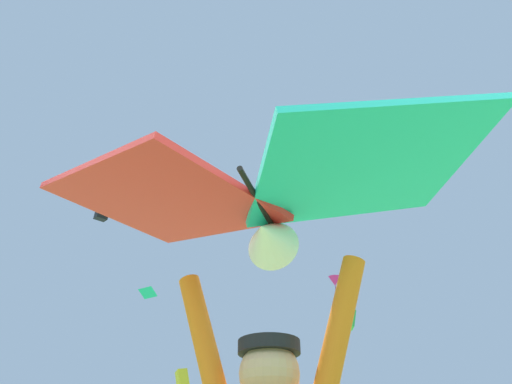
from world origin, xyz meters
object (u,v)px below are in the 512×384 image
Objects in this scene: held_stunt_kite at (261,196)px; distant_kite_yellow_mid_right at (182,378)px; distant_kite_green_low_right at (349,319)px; distant_kite_teal_mid_left at (148,292)px; distant_kite_black_overhead_distant at (102,211)px; distant_kite_magenta_high_right at (335,281)px.

distant_kite_yellow_mid_right reaches higher than held_stunt_kite.
distant_kite_green_low_right is at bearing 76.61° from held_stunt_kite.
distant_kite_teal_mid_left is (-3.68, 15.17, 5.24)m from held_stunt_kite.
distant_kite_black_overhead_distant is at bearing 110.69° from held_stunt_kite.
distant_kite_teal_mid_left is 0.79× the size of distant_kite_yellow_mid_right.
distant_kite_teal_mid_left reaches higher than distant_kite_yellow_mid_right.
distant_kite_black_overhead_distant is 12.98m from distant_kite_yellow_mid_right.
distant_kite_black_overhead_distant is 0.78× the size of distant_kite_magenta_high_right.
distant_kite_teal_mid_left is (5.85, -10.07, -9.35)m from distant_kite_black_overhead_distant.
distant_kite_black_overhead_distant is 1.76× the size of distant_kite_teal_mid_left.
distant_kite_teal_mid_left is (-11.50, -17.65, -4.67)m from distant_kite_green_low_right.
distant_kite_black_overhead_distant is at bearing 120.16° from distant_kite_teal_mid_left.
distant_kite_green_low_right is at bearing 23.61° from distant_kite_black_overhead_distant.
distant_kite_yellow_mid_right is (6.47, -2.61, -10.94)m from distant_kite_black_overhead_distant.
distant_kite_magenta_high_right is 1.78× the size of distant_kite_yellow_mid_right.
distant_kite_yellow_mid_right is (0.62, 7.46, -1.59)m from distant_kite_teal_mid_left.
distant_kite_yellow_mid_right is (-10.88, -10.19, -6.26)m from distant_kite_green_low_right.
distant_kite_magenta_high_right is 10.13m from distant_kite_yellow_mid_right.
held_stunt_kite is 1.29× the size of distant_kite_green_low_right.
distant_kite_black_overhead_distant is 15.71m from distant_kite_magenta_high_right.
held_stunt_kite is at bearing -103.39° from distant_kite_green_low_right.
distant_kite_black_overhead_distant is 14.94m from distant_kite_teal_mid_left.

